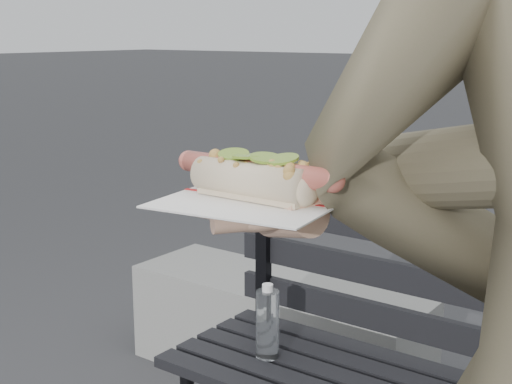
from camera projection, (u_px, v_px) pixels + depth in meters
park_bench at (452, 378)px, 1.75m from camera, size 1.50×0.44×0.88m
concrete_block at (277, 330)px, 2.82m from camera, size 1.20×0.40×0.40m
held_hotdog at (438, 173)px, 0.74m from camera, size 0.62×0.31×0.20m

